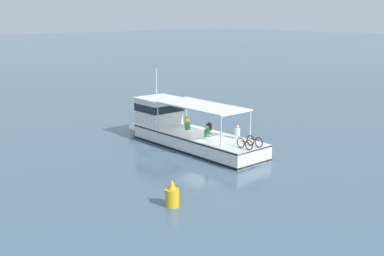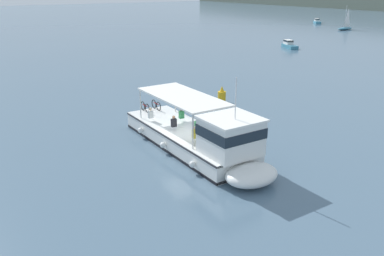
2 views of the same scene
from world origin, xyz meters
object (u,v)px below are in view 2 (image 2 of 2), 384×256
object	(u,v)px
ferry_main	(201,139)
motorboat_horizon_west	(289,45)
channel_buoy	(222,95)
sailboat_near_port	(345,27)
motorboat_far_left	(317,21)

from	to	relation	value
ferry_main	motorboat_horizon_west	bearing A→B (deg)	127.89
channel_buoy	sailboat_near_port	bearing A→B (deg)	118.76
motorboat_horizon_west	motorboat_far_left	world-z (taller)	same
ferry_main	motorboat_horizon_west	distance (m)	45.83
sailboat_near_port	channel_buoy	bearing A→B (deg)	-61.24
ferry_main	sailboat_near_port	world-z (taller)	sailboat_near_port
ferry_main	channel_buoy	bearing A→B (deg)	137.19
ferry_main	channel_buoy	size ratio (longest dim) A/B	9.20
sailboat_near_port	motorboat_far_left	size ratio (longest dim) A/B	1.48
motorboat_horizon_west	motorboat_far_left	bearing A→B (deg)	125.57
motorboat_far_left	ferry_main	bearing A→B (deg)	-53.28
ferry_main	motorboat_far_left	world-z (taller)	ferry_main
motorboat_far_left	channel_buoy	distance (m)	80.92
motorboat_horizon_west	motorboat_far_left	size ratio (longest dim) A/B	1.05
ferry_main	motorboat_far_left	xyz separation A→B (m)	(-55.34, 74.19, -0.47)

